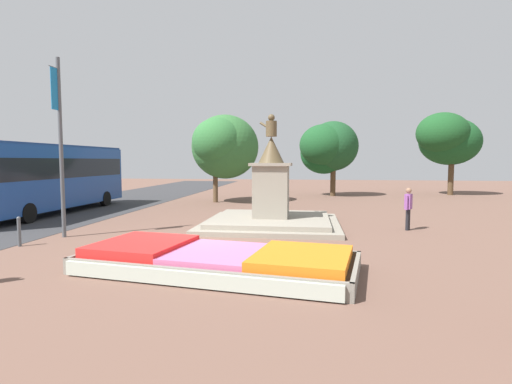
{
  "coord_description": "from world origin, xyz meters",
  "views": [
    {
      "loc": [
        3.35,
        -12.3,
        2.76
      ],
      "look_at": [
        1.42,
        2.27,
        1.6
      ],
      "focal_mm": 28.0,
      "sensor_mm": 36.0,
      "label": 1
    }
  ],
  "objects_px": {
    "city_bus": "(48,174)",
    "kerb_bollard_mid_a": "(19,231)",
    "pedestrian_near_planter": "(408,206)",
    "statue_monument": "(271,206)",
    "flower_planter": "(216,260)",
    "banner_pole": "(60,144)"
  },
  "relations": [
    {
      "from": "statue_monument",
      "to": "pedestrian_near_planter",
      "type": "xyz_separation_m",
      "value": [
        5.49,
        -0.34,
        0.13
      ]
    },
    {
      "from": "flower_planter",
      "to": "kerb_bollard_mid_a",
      "type": "bearing_deg",
      "value": 164.12
    },
    {
      "from": "kerb_bollard_mid_a",
      "to": "banner_pole",
      "type": "bearing_deg",
      "value": 73.57
    },
    {
      "from": "flower_planter",
      "to": "banner_pole",
      "type": "xyz_separation_m",
      "value": [
        -6.46,
        3.59,
        3.07
      ]
    },
    {
      "from": "city_bus",
      "to": "pedestrian_near_planter",
      "type": "xyz_separation_m",
      "value": [
        17.34,
        -2.68,
        -1.07
      ]
    },
    {
      "from": "statue_monument",
      "to": "kerb_bollard_mid_a",
      "type": "xyz_separation_m",
      "value": [
        -7.66,
        -5.14,
        -0.34
      ]
    },
    {
      "from": "pedestrian_near_planter",
      "to": "kerb_bollard_mid_a",
      "type": "xyz_separation_m",
      "value": [
        -13.15,
        -4.8,
        -0.47
      ]
    },
    {
      "from": "statue_monument",
      "to": "kerb_bollard_mid_a",
      "type": "distance_m",
      "value": 9.23
    },
    {
      "from": "flower_planter",
      "to": "banner_pole",
      "type": "relative_size",
      "value": 1.14
    },
    {
      "from": "statue_monument",
      "to": "banner_pole",
      "type": "distance_m",
      "value": 8.38
    },
    {
      "from": "banner_pole",
      "to": "kerb_bollard_mid_a",
      "type": "height_order",
      "value": "banner_pole"
    },
    {
      "from": "statue_monument",
      "to": "city_bus",
      "type": "height_order",
      "value": "statue_monument"
    },
    {
      "from": "pedestrian_near_planter",
      "to": "kerb_bollard_mid_a",
      "type": "relative_size",
      "value": 1.74
    },
    {
      "from": "flower_planter",
      "to": "city_bus",
      "type": "xyz_separation_m",
      "value": [
        -11.12,
        9.45,
        1.77
      ]
    },
    {
      "from": "flower_planter",
      "to": "kerb_bollard_mid_a",
      "type": "xyz_separation_m",
      "value": [
        -6.94,
        1.97,
        0.23
      ]
    },
    {
      "from": "pedestrian_near_planter",
      "to": "kerb_bollard_mid_a",
      "type": "height_order",
      "value": "pedestrian_near_planter"
    },
    {
      "from": "pedestrian_near_planter",
      "to": "kerb_bollard_mid_a",
      "type": "bearing_deg",
      "value": -159.95
    },
    {
      "from": "flower_planter",
      "to": "city_bus",
      "type": "height_order",
      "value": "city_bus"
    },
    {
      "from": "city_bus",
      "to": "kerb_bollard_mid_a",
      "type": "bearing_deg",
      "value": -60.77
    },
    {
      "from": "city_bus",
      "to": "kerb_bollard_mid_a",
      "type": "xyz_separation_m",
      "value": [
        4.19,
        -7.48,
        -1.54
      ]
    },
    {
      "from": "banner_pole",
      "to": "city_bus",
      "type": "relative_size",
      "value": 0.57
    },
    {
      "from": "flower_planter",
      "to": "banner_pole",
      "type": "height_order",
      "value": "banner_pole"
    }
  ]
}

